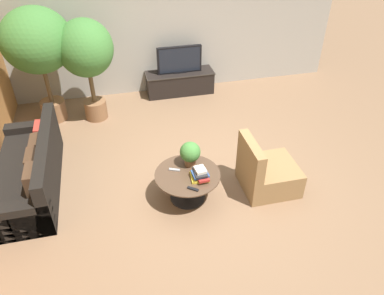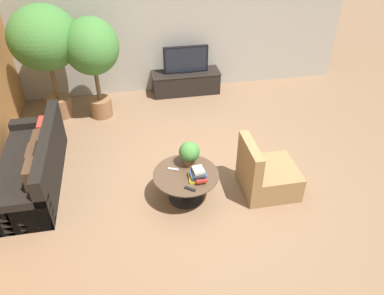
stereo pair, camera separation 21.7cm
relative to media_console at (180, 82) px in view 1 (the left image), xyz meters
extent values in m
plane|color=brown|center=(-0.22, -2.94, -0.25)|extent=(24.00, 24.00, 0.00)
cube|color=#A39E93|center=(-0.22, 0.32, 1.25)|extent=(7.40, 0.12, 3.00)
cube|color=black|center=(0.00, 0.00, -0.01)|extent=(1.43, 0.48, 0.48)
cube|color=#2D2823|center=(0.00, 0.00, 0.22)|extent=(1.45, 0.50, 0.02)
cube|color=black|center=(0.00, 0.00, 0.52)|extent=(0.94, 0.08, 0.57)
cube|color=black|center=(0.00, -0.04, 0.52)|extent=(0.86, 0.00, 0.51)
cube|color=black|center=(0.00, 0.00, 0.24)|extent=(0.28, 0.13, 0.02)
cylinder|color=black|center=(-0.58, -3.29, -0.24)|extent=(0.52, 0.52, 0.02)
cylinder|color=black|center=(-0.58, -3.29, -0.03)|extent=(0.10, 0.10, 0.43)
cylinder|color=#4C3828|center=(-0.58, -3.29, 0.19)|extent=(0.94, 0.94, 0.02)
cube|color=black|center=(-2.86, -2.51, -0.04)|extent=(0.84, 2.17, 0.42)
cube|color=black|center=(-2.52, -2.51, 0.38)|extent=(0.16, 2.17, 0.42)
cube|color=black|center=(-2.86, -1.52, 0.02)|extent=(0.84, 0.20, 0.54)
cube|color=black|center=(-2.86, -3.49, 0.02)|extent=(0.84, 0.20, 0.54)
cube|color=#B23328|center=(-2.68, -1.92, 0.33)|extent=(0.15, 0.35, 0.32)
cube|color=#422D1E|center=(-2.68, -2.31, 0.33)|extent=(0.16, 0.35, 0.33)
cube|color=#422D1E|center=(-2.68, -2.70, 0.34)|extent=(0.18, 0.38, 0.36)
cube|color=#422D1E|center=(-2.68, -3.10, 0.35)|extent=(0.13, 0.39, 0.35)
cube|color=olive|center=(0.67, -3.33, -0.05)|extent=(0.80, 0.76, 0.40)
cube|color=olive|center=(0.34, -3.33, 0.38)|extent=(0.14, 0.76, 0.46)
cylinder|color=brown|center=(-2.61, -0.50, -0.06)|extent=(0.46, 0.46, 0.39)
cylinder|color=brown|center=(-2.61, -0.50, 0.45)|extent=(0.08, 0.08, 0.62)
ellipsoid|color=#3D7533|center=(-2.61, -0.50, 1.33)|extent=(1.23, 1.23, 1.15)
cylinder|color=brown|center=(-1.82, -0.65, -0.07)|extent=(0.43, 0.43, 0.37)
cylinder|color=brown|center=(-1.82, -0.65, 0.39)|extent=(0.08, 0.08, 0.54)
ellipsoid|color=#3D7533|center=(-1.82, -0.65, 1.17)|extent=(0.99, 0.99, 1.04)
cylinder|color=brown|center=(-0.49, -3.08, 0.25)|extent=(0.16, 0.16, 0.10)
sphere|color=#3D7533|center=(-0.49, -3.08, 0.42)|extent=(0.30, 0.30, 0.30)
cube|color=gold|center=(-0.44, -3.41, 0.22)|extent=(0.26, 0.26, 0.04)
cube|color=#A32823|center=(-0.41, -3.43, 0.26)|extent=(0.17, 0.28, 0.04)
cube|color=#2D4C84|center=(-0.43, -3.43, 0.29)|extent=(0.23, 0.21, 0.03)
cube|color=#232326|center=(-0.43, -3.42, 0.31)|extent=(0.17, 0.25, 0.02)
cube|color=beige|center=(-0.43, -3.41, 0.34)|extent=(0.16, 0.19, 0.04)
cube|color=black|center=(-0.58, -3.62, 0.21)|extent=(0.15, 0.13, 0.02)
cube|color=gray|center=(-0.74, -3.17, 0.21)|extent=(0.16, 0.10, 0.02)
camera|label=1|loc=(-1.47, -7.26, 3.62)|focal=35.00mm
camera|label=2|loc=(-1.25, -7.31, 3.62)|focal=35.00mm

